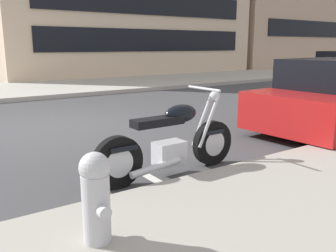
% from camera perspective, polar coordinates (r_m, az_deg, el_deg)
% --- Properties ---
extents(ground_plane, '(260.00, 260.00, 0.00)m').
position_cam_1_polar(ground_plane, '(7.90, -16.78, -0.07)').
color(ground_plane, '#3D3D3F').
extents(sidewalk_far_curb, '(120.00, 5.00, 0.14)m').
position_cam_1_polar(sidewalk_far_curb, '(20.00, 11.42, 7.79)').
color(sidewalk_far_curb, '#ADA89E').
rests_on(sidewalk_far_curb, ground).
extents(parking_stall_stripe, '(0.12, 2.20, 0.01)m').
position_cam_1_polar(parking_stall_stripe, '(4.86, -4.07, -7.37)').
color(parking_stall_stripe, silver).
rests_on(parking_stall_stripe, ground).
extents(parked_motorcycle, '(2.12, 0.62, 1.11)m').
position_cam_1_polar(parked_motorcycle, '(4.66, 0.47, -2.74)').
color(parked_motorcycle, black).
rests_on(parked_motorcycle, ground).
extents(fire_hydrant, '(0.24, 0.36, 0.73)m').
position_cam_1_polar(fire_hydrant, '(2.90, -11.32, -10.65)').
color(fire_hydrant, '#B7B7BC').
rests_on(fire_hydrant, sidewalk_near_curb).
extents(townhouse_behind_pole, '(14.12, 10.93, 8.69)m').
position_cam_1_polar(townhouse_behind_pole, '(24.01, -9.94, 18.84)').
color(townhouse_behind_pole, beige).
rests_on(townhouse_behind_pole, ground).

